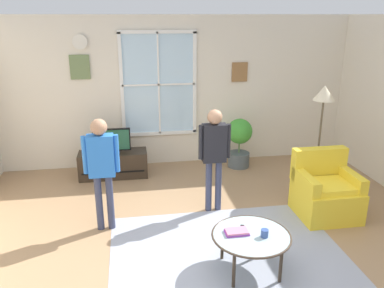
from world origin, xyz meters
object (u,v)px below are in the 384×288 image
at_px(armchair, 325,192).
at_px(floor_lamp, 323,104).
at_px(remote_near_books, 241,229).
at_px(person_black_shirt, 214,149).
at_px(television, 112,140).
at_px(book_stack, 237,232).
at_px(cup, 265,233).
at_px(potted_plant_by_window, 239,140).
at_px(coffee_table, 251,237).
at_px(person_blue_shirt, 102,162).
at_px(tv_stand, 113,164).

distance_m(armchair, floor_lamp, 1.33).
height_order(remote_near_books, person_black_shirt, person_black_shirt).
bearing_deg(television, book_stack, -64.03).
height_order(cup, potted_plant_by_window, potted_plant_by_window).
bearing_deg(coffee_table, floor_lamp, 48.21).
xyz_separation_m(person_black_shirt, person_blue_shirt, (-1.46, -0.27, 0.00)).
xyz_separation_m(book_stack, person_blue_shirt, (-1.41, 1.08, 0.46)).
relative_size(coffee_table, person_black_shirt, 0.58).
height_order(person_blue_shirt, potted_plant_by_window, person_blue_shirt).
bearing_deg(book_stack, remote_near_books, 42.36).
distance_m(coffee_table, book_stack, 0.16).
relative_size(book_stack, person_black_shirt, 0.17).
xyz_separation_m(cup, person_blue_shirt, (-1.67, 1.19, 0.44)).
distance_m(person_black_shirt, floor_lamp, 1.84).
relative_size(book_stack, person_blue_shirt, 0.17).
height_order(cup, remote_near_books, cup).
bearing_deg(cup, potted_plant_by_window, 78.87).
distance_m(remote_near_books, person_black_shirt, 1.36).
xyz_separation_m(person_black_shirt, floor_lamp, (1.73, 0.43, 0.46)).
bearing_deg(book_stack, tv_stand, 115.95).
distance_m(book_stack, floor_lamp, 2.67).
relative_size(tv_stand, floor_lamp, 0.69).
xyz_separation_m(remote_near_books, person_black_shirt, (-0.02, 1.28, 0.46)).
height_order(tv_stand, coffee_table, coffee_table).
bearing_deg(person_blue_shirt, floor_lamp, 12.41).
height_order(cup, person_blue_shirt, person_blue_shirt).
xyz_separation_m(person_black_shirt, potted_plant_by_window, (0.80, 1.54, -0.40)).
height_order(armchair, person_black_shirt, person_black_shirt).
height_order(person_black_shirt, floor_lamp, floor_lamp).
height_order(coffee_table, book_stack, book_stack).
height_order(television, cup, television).
bearing_deg(remote_near_books, coffee_table, -56.67).
distance_m(coffee_table, remote_near_books, 0.14).
distance_m(book_stack, cup, 0.29).
height_order(cup, floor_lamp, floor_lamp).
bearing_deg(armchair, person_black_shirt, 166.03).
height_order(armchair, remote_near_books, armchair).
bearing_deg(person_blue_shirt, television, 88.20).
distance_m(cup, floor_lamp, 2.58).
xyz_separation_m(book_stack, floor_lamp, (1.78, 1.78, 0.91)).
distance_m(cup, person_blue_shirt, 2.10).
height_order(armchair, potted_plant_by_window, potted_plant_by_window).
xyz_separation_m(coffee_table, person_blue_shirt, (-1.55, 1.13, 0.50)).
bearing_deg(floor_lamp, television, 162.23).
xyz_separation_m(tv_stand, remote_near_books, (1.42, -2.72, 0.22)).
bearing_deg(person_blue_shirt, remote_near_books, -34.50).
bearing_deg(book_stack, coffee_table, -19.41).
bearing_deg(television, potted_plant_by_window, 2.62).
relative_size(television, floor_lamp, 0.37).
bearing_deg(cup, person_blue_shirt, 144.61).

